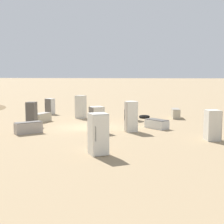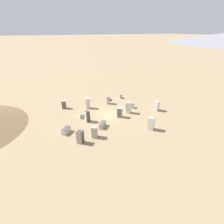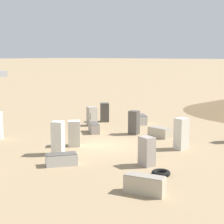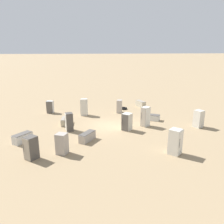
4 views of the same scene
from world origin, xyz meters
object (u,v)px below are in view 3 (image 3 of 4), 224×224
discarded_fridge_14 (58,138)px  scrap_tire (161,173)px  discarded_fridge_7 (147,151)px  discarded_fridge_13 (105,112)px  discarded_fridge_0 (74,133)px  discarded_fridge_9 (145,185)px  discarded_fridge_12 (134,123)px  discarded_fridge_10 (142,119)px  discarded_fridge_11 (160,132)px  discarded_fridge_1 (92,116)px  discarded_fridge_3 (61,159)px  discarded_fridge_6 (94,128)px  discarded_fridge_5 (181,134)px

discarded_fridge_14 → scrap_tire: 6.59m
discarded_fridge_7 → discarded_fridge_13: size_ratio=0.95×
discarded_fridge_0 → discarded_fridge_9: discarded_fridge_0 is taller
discarded_fridge_7 → discarded_fridge_13: discarded_fridge_13 is taller
discarded_fridge_12 → discarded_fridge_14: size_ratio=0.88×
discarded_fridge_10 → discarded_fridge_11: size_ratio=0.95×
discarded_fridge_12 → discarded_fridge_10: bearing=107.2°
discarded_fridge_0 → discarded_fridge_11: size_ratio=0.97×
discarded_fridge_1 → discarded_fridge_7: bearing=84.6°
discarded_fridge_0 → discarded_fridge_3: discarded_fridge_0 is taller
discarded_fridge_13 → discarded_fridge_14: (-9.83, -4.63, 0.16)m
discarded_fridge_1 → discarded_fridge_10: 4.11m
discarded_fridge_9 → discarded_fridge_10: 15.71m
discarded_fridge_1 → discarded_fridge_9: bearing=78.6°
scrap_tire → discarded_fridge_7: bearing=57.0°
discarded_fridge_6 → discarded_fridge_11: size_ratio=0.99×
discarded_fridge_3 → discarded_fridge_14: (1.37, 1.66, 0.65)m
discarded_fridge_11 → discarded_fridge_5: bearing=-119.5°
discarded_fridge_5 → discarded_fridge_10: bearing=151.1°
discarded_fridge_6 → discarded_fridge_14: 6.33m
discarded_fridge_0 → discarded_fridge_7: bearing=-49.8°
discarded_fridge_3 → discarded_fridge_13: 12.85m
discarded_fridge_12 → discarded_fridge_5: bearing=-29.9°
discarded_fridge_3 → scrap_tire: 5.17m
discarded_fridge_1 → discarded_fridge_13: 2.05m
discarded_fridge_7 → discarded_fridge_10: 11.77m
discarded_fridge_6 → discarded_fridge_7: (-4.58, -7.52, 0.40)m
discarded_fridge_3 → discarded_fridge_10: bearing=-39.5°
discarded_fridge_7 → discarded_fridge_1: bearing=164.4°
discarded_fridge_5 → discarded_fridge_11: 3.51m
discarded_fridge_1 → discarded_fridge_14: size_ratio=0.79×
discarded_fridge_9 → discarded_fridge_13: (11.94, 11.86, 0.41)m
discarded_fridge_12 → discarded_fridge_13: bearing=142.5°
discarded_fridge_7 → discarded_fridge_10: size_ratio=0.97×
discarded_fridge_10 → scrap_tire: 13.29m
discarded_fridge_10 → discarded_fridge_5: bearing=-86.2°
discarded_fridge_7 → scrap_tire: size_ratio=1.68×
discarded_fridge_3 → scrap_tire: discarded_fridge_3 is taller
discarded_fridge_10 → discarded_fridge_9: bearing=-101.9°
discarded_fridge_3 → discarded_fridge_13: discarded_fridge_13 is taller
discarded_fridge_10 → discarded_fridge_14: discarded_fridge_14 is taller
discarded_fridge_11 → discarded_fridge_3: bearing=-175.6°
discarded_fridge_0 → discarded_fridge_3: (-3.40, -2.36, -0.49)m
discarded_fridge_1 → discarded_fridge_9: (-9.92, -11.51, -0.36)m
discarded_fridge_13 → discarded_fridge_10: bearing=-25.0°
discarded_fridge_1 → discarded_fridge_11: (-0.32, -6.46, -0.42)m
scrap_tire → discarded_fridge_10: bearing=37.6°
discarded_fridge_5 → discarded_fridge_12: size_ratio=1.12×
discarded_fridge_3 → scrap_tire: (1.73, -4.87, -0.19)m
discarded_fridge_0 → discarded_fridge_14: 2.16m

